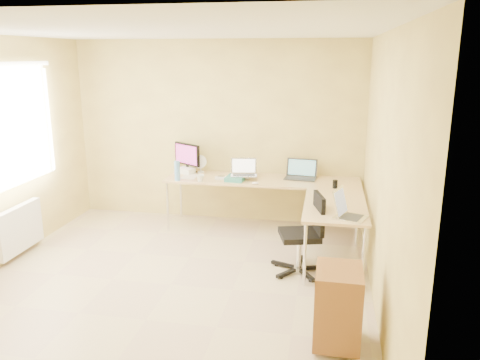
% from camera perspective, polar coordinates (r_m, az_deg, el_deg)
% --- Properties ---
extents(floor, '(4.50, 4.50, 0.00)m').
position_cam_1_polar(floor, '(5.27, -8.27, -12.25)').
color(floor, '#C6B086').
rests_on(floor, ground).
extents(ceiling, '(4.50, 4.50, 0.00)m').
position_cam_1_polar(ceiling, '(4.72, -9.48, 17.23)').
color(ceiling, white).
rests_on(ceiling, ground).
extents(wall_back, '(4.50, 0.00, 4.50)m').
position_cam_1_polar(wall_back, '(6.95, -2.74, 5.76)').
color(wall_back, '#DFCE6F').
rests_on(wall_back, ground).
extents(wall_front, '(4.50, 0.00, 4.50)m').
position_cam_1_polar(wall_front, '(2.90, -23.65, -8.33)').
color(wall_front, '#DFCE6F').
rests_on(wall_front, ground).
extents(wall_right, '(0.00, 4.50, 4.50)m').
position_cam_1_polar(wall_right, '(4.60, 16.74, 0.52)').
color(wall_right, '#DFCE6F').
rests_on(wall_right, ground).
extents(desk_main, '(2.65, 0.70, 0.73)m').
position_cam_1_polar(desk_main, '(6.66, 2.66, -2.92)').
color(desk_main, tan).
rests_on(desk_main, ground).
extents(desk_return, '(0.70, 1.30, 0.73)m').
position_cam_1_polar(desk_return, '(5.66, 11.13, -6.42)').
color(desk_return, tan).
rests_on(desk_return, ground).
extents(monitor, '(0.50, 0.40, 0.42)m').
position_cam_1_polar(monitor, '(6.93, -6.32, 2.65)').
color(monitor, black).
rests_on(monitor, desk_main).
extents(book_stack, '(0.27, 0.35, 0.06)m').
position_cam_1_polar(book_stack, '(6.50, -0.48, 0.26)').
color(book_stack, '#2B776A').
rests_on(book_stack, desk_main).
extents(laptop_center, '(0.40, 0.33, 0.23)m').
position_cam_1_polar(laptop_center, '(6.47, 0.46, 1.50)').
color(laptop_center, '#A6A7B1').
rests_on(laptop_center, desk_main).
extents(laptop_black, '(0.45, 0.36, 0.27)m').
position_cam_1_polar(laptop_black, '(6.58, 7.26, 1.27)').
color(laptop_black, '#272727').
rests_on(laptop_black, desk_main).
extents(keyboard, '(0.48, 0.24, 0.02)m').
position_cam_1_polar(keyboard, '(6.57, -0.99, 0.26)').
color(keyboard, silver).
rests_on(keyboard, desk_main).
extents(mouse, '(0.09, 0.06, 0.03)m').
position_cam_1_polar(mouse, '(6.27, 1.83, -0.39)').
color(mouse, white).
rests_on(mouse, desk_main).
extents(mug, '(0.11, 0.11, 0.09)m').
position_cam_1_polar(mug, '(6.42, -4.77, 0.20)').
color(mug, silver).
rests_on(mug, desk_main).
extents(cd_stack, '(0.13, 0.13, 0.03)m').
position_cam_1_polar(cd_stack, '(6.62, -2.24, 0.38)').
color(cd_stack, '#BABAC7').
rests_on(cd_stack, desk_main).
extents(water_bottle, '(0.10, 0.10, 0.27)m').
position_cam_1_polar(water_bottle, '(6.50, -7.51, 1.11)').
color(water_bottle, '#5E98D4').
rests_on(water_bottle, desk_main).
extents(papers, '(0.21, 0.29, 0.01)m').
position_cam_1_polar(papers, '(6.70, -6.04, 0.41)').
color(papers, beige).
rests_on(papers, desk_main).
extents(white_box, '(0.27, 0.24, 0.08)m').
position_cam_1_polar(white_box, '(6.90, -6.46, 1.13)').
color(white_box, white).
rests_on(white_box, desk_main).
extents(desk_fan, '(0.21, 0.21, 0.24)m').
position_cam_1_polar(desk_fan, '(6.89, -4.73, 1.85)').
color(desk_fan, white).
rests_on(desk_fan, desk_main).
extents(black_cup, '(0.07, 0.07, 0.11)m').
position_cam_1_polar(black_cup, '(6.20, 11.29, -0.49)').
color(black_cup, black).
rests_on(black_cup, desk_main).
extents(laptop_return, '(0.44, 0.40, 0.24)m').
position_cam_1_polar(laptop_return, '(5.08, 13.11, -3.18)').
color(laptop_return, silver).
rests_on(laptop_return, desk_return).
extents(office_chair, '(0.67, 0.67, 0.91)m').
position_cam_1_polar(office_chair, '(5.36, 7.13, -5.92)').
color(office_chair, black).
rests_on(office_chair, ground).
extents(cabinet, '(0.38, 0.47, 0.65)m').
position_cam_1_polar(cabinet, '(4.17, 11.60, -14.50)').
color(cabinet, '#9D522F').
rests_on(cabinet, ground).
extents(radiator, '(0.09, 0.80, 0.55)m').
position_cam_1_polar(radiator, '(6.37, -24.86, -5.29)').
color(radiator, white).
rests_on(radiator, ground).
extents(window, '(0.10, 1.80, 1.40)m').
position_cam_1_polar(window, '(6.10, -26.22, 5.40)').
color(window, white).
rests_on(window, wall_left).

